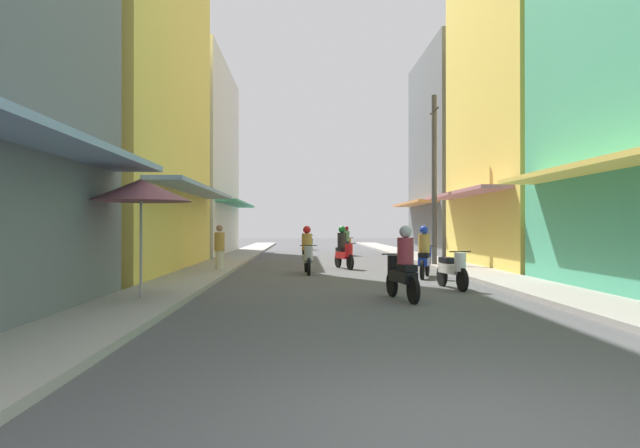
{
  "coord_description": "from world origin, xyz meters",
  "views": [
    {
      "loc": [
        -1.24,
        -4.18,
        1.56
      ],
      "look_at": [
        -0.43,
        21.62,
        1.67
      ],
      "focal_mm": 31.94,
      "sensor_mm": 36.0,
      "label": 1
    }
  ],
  "objects_px": {
    "motorbike_black": "(403,267)",
    "vendor_umbrella": "(141,190)",
    "pedestrian_midway": "(219,249)",
    "motorbike_orange": "(347,242)",
    "motorbike_red": "(344,250)",
    "motorbike_blue": "(425,255)",
    "motorbike_white": "(453,269)",
    "motorbike_silver": "(307,252)",
    "utility_pole": "(434,179)",
    "motorbike_green": "(310,242)"
  },
  "relations": [
    {
      "from": "motorbike_silver",
      "to": "motorbike_black",
      "type": "bearing_deg",
      "value": -74.13
    },
    {
      "from": "motorbike_white",
      "to": "pedestrian_midway",
      "type": "bearing_deg",
      "value": 141.39
    },
    {
      "from": "motorbike_orange",
      "to": "motorbike_red",
      "type": "xyz_separation_m",
      "value": [
        -0.85,
        -9.32,
        0.0
      ]
    },
    {
      "from": "motorbike_white",
      "to": "motorbike_green",
      "type": "bearing_deg",
      "value": 97.64
    },
    {
      "from": "motorbike_black",
      "to": "motorbike_red",
      "type": "distance_m",
      "value": 9.01
    },
    {
      "from": "motorbike_black",
      "to": "pedestrian_midway",
      "type": "bearing_deg",
      "value": 123.8
    },
    {
      "from": "motorbike_blue",
      "to": "motorbike_red",
      "type": "bearing_deg",
      "value": 120.33
    },
    {
      "from": "motorbike_black",
      "to": "vendor_umbrella",
      "type": "xyz_separation_m",
      "value": [
        -5.36,
        -0.37,
        1.58
      ]
    },
    {
      "from": "motorbike_blue",
      "to": "motorbike_orange",
      "type": "bearing_deg",
      "value": 95.87
    },
    {
      "from": "motorbike_white",
      "to": "vendor_umbrella",
      "type": "relative_size",
      "value": 0.72
    },
    {
      "from": "motorbike_black",
      "to": "motorbike_blue",
      "type": "bearing_deg",
      "value": 72.92
    },
    {
      "from": "motorbike_orange",
      "to": "motorbike_red",
      "type": "relative_size",
      "value": 1.01
    },
    {
      "from": "motorbike_black",
      "to": "pedestrian_midway",
      "type": "distance_m",
      "value": 8.81
    },
    {
      "from": "motorbike_white",
      "to": "motorbike_orange",
      "type": "relative_size",
      "value": 1.02
    },
    {
      "from": "motorbike_black",
      "to": "motorbike_orange",
      "type": "relative_size",
      "value": 1.01
    },
    {
      "from": "motorbike_green",
      "to": "pedestrian_midway",
      "type": "distance_m",
      "value": 19.14
    },
    {
      "from": "motorbike_orange",
      "to": "motorbike_red",
      "type": "height_order",
      "value": "same"
    },
    {
      "from": "motorbike_silver",
      "to": "motorbike_orange",
      "type": "xyz_separation_m",
      "value": [
        2.21,
        11.46,
        0.0
      ]
    },
    {
      "from": "motorbike_green",
      "to": "pedestrian_midway",
      "type": "bearing_deg",
      "value": -99.93
    },
    {
      "from": "utility_pole",
      "to": "pedestrian_midway",
      "type": "bearing_deg",
      "value": -163.09
    },
    {
      "from": "motorbike_white",
      "to": "motorbike_red",
      "type": "bearing_deg",
      "value": 107.81
    },
    {
      "from": "motorbike_white",
      "to": "utility_pole",
      "type": "distance_m",
      "value": 8.23
    },
    {
      "from": "vendor_umbrella",
      "to": "utility_pole",
      "type": "bearing_deg",
      "value": 50.48
    },
    {
      "from": "motorbike_orange",
      "to": "utility_pole",
      "type": "height_order",
      "value": "utility_pole"
    },
    {
      "from": "motorbike_black",
      "to": "motorbike_blue",
      "type": "height_order",
      "value": "same"
    },
    {
      "from": "motorbike_orange",
      "to": "utility_pole",
      "type": "xyz_separation_m",
      "value": [
        2.68,
        -8.6,
        2.67
      ]
    },
    {
      "from": "motorbike_black",
      "to": "utility_pole",
      "type": "xyz_separation_m",
      "value": [
        2.95,
        9.71,
        2.67
      ]
    },
    {
      "from": "motorbike_white",
      "to": "pedestrian_midway",
      "type": "xyz_separation_m",
      "value": [
        -6.53,
        5.21,
        0.3
      ]
    },
    {
      "from": "motorbike_black",
      "to": "motorbike_orange",
      "type": "xyz_separation_m",
      "value": [
        0.27,
        18.31,
        0.0
      ]
    },
    {
      "from": "motorbike_red",
      "to": "utility_pole",
      "type": "distance_m",
      "value": 4.49
    },
    {
      "from": "vendor_umbrella",
      "to": "motorbike_orange",
      "type": "bearing_deg",
      "value": 73.22
    },
    {
      "from": "motorbike_blue",
      "to": "pedestrian_midway",
      "type": "height_order",
      "value": "pedestrian_midway"
    },
    {
      "from": "motorbike_silver",
      "to": "motorbike_blue",
      "type": "xyz_separation_m",
      "value": [
        3.56,
        -1.61,
        0.0
      ]
    },
    {
      "from": "motorbike_orange",
      "to": "pedestrian_midway",
      "type": "xyz_separation_m",
      "value": [
        -5.17,
        -10.99,
        0.1
      ]
    },
    {
      "from": "motorbike_orange",
      "to": "motorbike_green",
      "type": "distance_m",
      "value": 8.09
    },
    {
      "from": "motorbike_black",
      "to": "motorbike_red",
      "type": "bearing_deg",
      "value": 93.72
    },
    {
      "from": "motorbike_orange",
      "to": "motorbike_green",
      "type": "relative_size",
      "value": 0.98
    },
    {
      "from": "motorbike_green",
      "to": "vendor_umbrella",
      "type": "relative_size",
      "value": 0.72
    },
    {
      "from": "motorbike_white",
      "to": "motorbike_black",
      "type": "distance_m",
      "value": 2.67
    },
    {
      "from": "motorbike_red",
      "to": "vendor_umbrella",
      "type": "relative_size",
      "value": 0.7
    },
    {
      "from": "motorbike_orange",
      "to": "motorbike_blue",
      "type": "bearing_deg",
      "value": -84.13
    },
    {
      "from": "motorbike_orange",
      "to": "vendor_umbrella",
      "type": "relative_size",
      "value": 0.71
    },
    {
      "from": "motorbike_white",
      "to": "motorbike_orange",
      "type": "distance_m",
      "value": 16.26
    },
    {
      "from": "pedestrian_midway",
      "to": "motorbike_orange",
      "type": "bearing_deg",
      "value": 64.8
    },
    {
      "from": "motorbike_white",
      "to": "motorbike_red",
      "type": "relative_size",
      "value": 1.03
    },
    {
      "from": "motorbike_red",
      "to": "motorbike_blue",
      "type": "relative_size",
      "value": 1.01
    },
    {
      "from": "motorbike_black",
      "to": "utility_pole",
      "type": "bearing_deg",
      "value": 73.1
    },
    {
      "from": "motorbike_red",
      "to": "utility_pole",
      "type": "bearing_deg",
      "value": 11.49
    },
    {
      "from": "motorbike_silver",
      "to": "motorbike_green",
      "type": "bearing_deg",
      "value": 88.98
    },
    {
      "from": "motorbike_white",
      "to": "motorbike_silver",
      "type": "relative_size",
      "value": 1.0
    }
  ]
}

